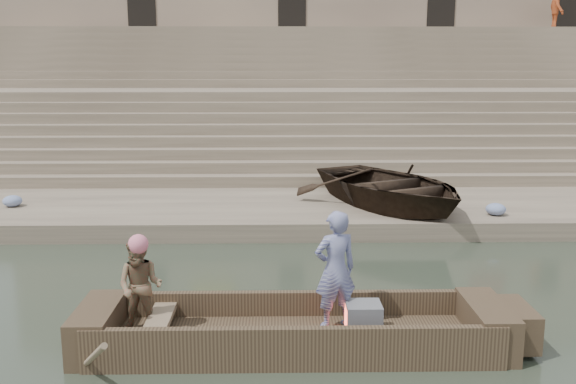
{
  "coord_description": "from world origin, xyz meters",
  "views": [
    {
      "loc": [
        -2.78,
        -6.85,
        3.69
      ],
      "look_at": [
        -2.56,
        4.48,
        1.4
      ],
      "focal_mm": 39.77,
      "sensor_mm": 36.0,
      "label": 1
    }
  ],
  "objects_px": {
    "television": "(362,318)",
    "pedestrian": "(557,8)",
    "main_rowboat": "(293,341)",
    "rowing_man": "(140,287)",
    "beached_rowboat": "(390,186)",
    "standing_man": "(335,270)"
  },
  "relations": [
    {
      "from": "television",
      "to": "pedestrian",
      "type": "relative_size",
      "value": 0.24
    },
    {
      "from": "main_rowboat",
      "to": "television",
      "type": "distance_m",
      "value": 0.96
    },
    {
      "from": "rowing_man",
      "to": "beached_rowboat",
      "type": "bearing_deg",
      "value": 65.82
    },
    {
      "from": "television",
      "to": "beached_rowboat",
      "type": "bearing_deg",
      "value": 77.06
    },
    {
      "from": "rowing_man",
      "to": "beached_rowboat",
      "type": "distance_m",
      "value": 8.0
    },
    {
      "from": "main_rowboat",
      "to": "television",
      "type": "bearing_deg",
      "value": 0.0
    },
    {
      "from": "rowing_man",
      "to": "pedestrian",
      "type": "relative_size",
      "value": 0.65
    },
    {
      "from": "main_rowboat",
      "to": "television",
      "type": "height_order",
      "value": "television"
    },
    {
      "from": "rowing_man",
      "to": "television",
      "type": "relative_size",
      "value": 2.74
    },
    {
      "from": "beached_rowboat",
      "to": "standing_man",
      "type": "bearing_deg",
      "value": -132.26
    },
    {
      "from": "standing_man",
      "to": "rowing_man",
      "type": "distance_m",
      "value": 2.56
    },
    {
      "from": "beached_rowboat",
      "to": "television",
      "type": "bearing_deg",
      "value": -129.03
    },
    {
      "from": "main_rowboat",
      "to": "television",
      "type": "xyz_separation_m",
      "value": [
        0.91,
        0.0,
        0.31
      ]
    },
    {
      "from": "main_rowboat",
      "to": "pedestrian",
      "type": "xyz_separation_m",
      "value": [
        12.54,
        21.82,
        6.06
      ]
    },
    {
      "from": "main_rowboat",
      "to": "standing_man",
      "type": "xyz_separation_m",
      "value": [
        0.56,
        0.2,
        0.91
      ]
    },
    {
      "from": "main_rowboat",
      "to": "pedestrian",
      "type": "height_order",
      "value": "pedestrian"
    },
    {
      "from": "standing_man",
      "to": "television",
      "type": "xyz_separation_m",
      "value": [
        0.35,
        -0.2,
        -0.6
      ]
    },
    {
      "from": "standing_man",
      "to": "pedestrian",
      "type": "height_order",
      "value": "pedestrian"
    },
    {
      "from": "main_rowboat",
      "to": "rowing_man",
      "type": "xyz_separation_m",
      "value": [
        -1.99,
        0.07,
        0.74
      ]
    },
    {
      "from": "beached_rowboat",
      "to": "rowing_man",
      "type": "bearing_deg",
      "value": -149.79
    },
    {
      "from": "television",
      "to": "beached_rowboat",
      "type": "xyz_separation_m",
      "value": [
        1.54,
        6.72,
        0.47
      ]
    },
    {
      "from": "television",
      "to": "pedestrian",
      "type": "xyz_separation_m",
      "value": [
        11.64,
        21.82,
        5.75
      ]
    }
  ]
}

